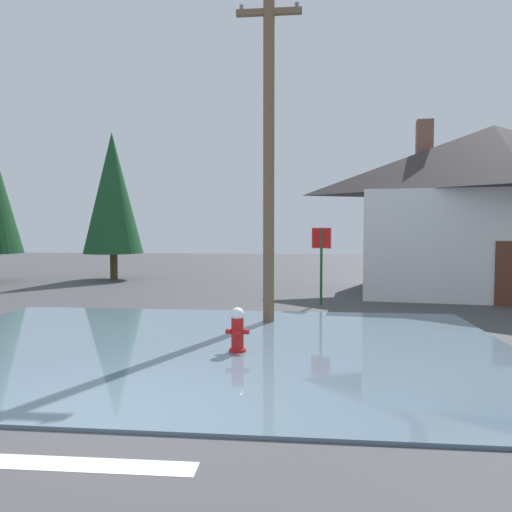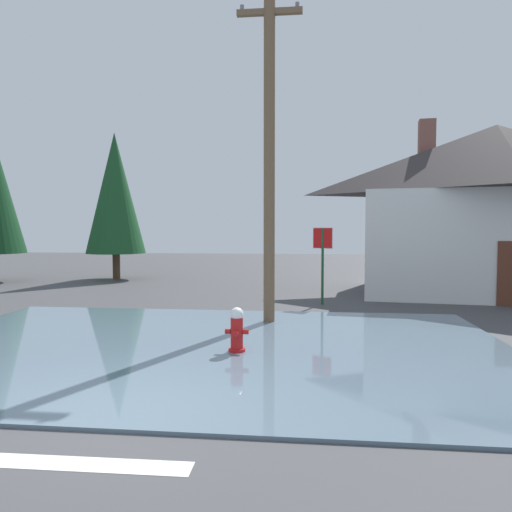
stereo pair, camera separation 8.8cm
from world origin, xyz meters
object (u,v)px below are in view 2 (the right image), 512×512
fire_hydrant (237,331)px  house (495,207)px  pine_tree_mid_left (115,193)px  utility_pole (269,151)px  stop_sign_far (323,250)px

fire_hydrant → house: house is taller
house → fire_hydrant: bearing=-131.4°
fire_hydrant → pine_tree_mid_left: (-7.65, 12.74, 3.60)m
utility_pole → pine_tree_mid_left: size_ratio=1.20×
stop_sign_far → house: size_ratio=0.24×
fire_hydrant → pine_tree_mid_left: 15.29m
fire_hydrant → house: bearing=48.6°
stop_sign_far → house: house is taller
stop_sign_far → pine_tree_mid_left: 11.72m
pine_tree_mid_left → house: bearing=-13.5°
utility_pole → pine_tree_mid_left: 12.62m
utility_pole → pine_tree_mid_left: (-8.02, 9.74, -0.25)m
stop_sign_far → pine_tree_mid_left: pine_tree_mid_left is taller
fire_hydrant → utility_pole: utility_pole is taller
stop_sign_far → house: bearing=24.6°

